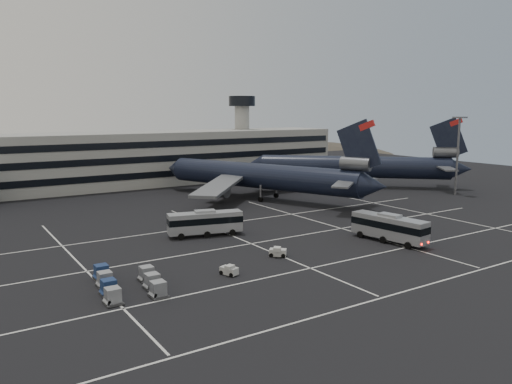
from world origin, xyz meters
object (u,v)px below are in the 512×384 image
at_px(bus_near, 389,227).
at_px(tug_a, 230,270).
at_px(trijet_main, 263,176).
at_px(uld_cluster, 126,282).
at_px(bus_far, 205,222).

xyz_separation_m(bus_near, tug_a, (-27.96, -0.39, -1.75)).
height_order(trijet_main, bus_near, trijet_main).
distance_m(bus_near, uld_cluster, 40.13).
relative_size(bus_near, bus_far, 1.03).
xyz_separation_m(tug_a, uld_cluster, (-12.12, 1.79, 0.25)).
xyz_separation_m(bus_far, tug_a, (-6.31, -18.72, -1.67)).
bearing_deg(bus_far, uld_cluster, 146.69).
relative_size(trijet_main, uld_cluster, 4.85).
distance_m(trijet_main, bus_near, 41.38).
bearing_deg(uld_cluster, trijet_main, 41.68).
height_order(trijet_main, bus_far, trijet_main).
bearing_deg(uld_cluster, bus_near, -2.01).
bearing_deg(tug_a, bus_near, -20.63).
bearing_deg(tug_a, trijet_main, 30.55).
bearing_deg(tug_a, bus_far, 49.95).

